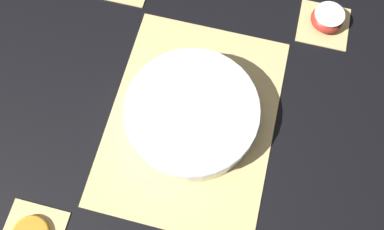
% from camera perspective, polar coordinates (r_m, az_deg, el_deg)
% --- Properties ---
extents(ground_plane, '(6.00, 6.00, 0.00)m').
position_cam_1_polar(ground_plane, '(0.88, 0.00, -0.77)').
color(ground_plane, black).
extents(bamboo_mat_center, '(0.51, 0.38, 0.01)m').
position_cam_1_polar(bamboo_mat_center, '(0.88, 0.00, -0.71)').
color(bamboo_mat_center, '#D6B775').
rests_on(bamboo_mat_center, ground_plane).
extents(coaster_mat_far_left, '(0.13, 0.13, 0.01)m').
position_cam_1_polar(coaster_mat_far_left, '(1.05, 19.42, 12.87)').
color(coaster_mat_far_left, '#D6B775').
rests_on(coaster_mat_far_left, ground_plane).
extents(fruit_salad_bowl, '(0.30, 0.30, 0.07)m').
position_cam_1_polar(fruit_salad_bowl, '(0.84, -0.01, 0.27)').
color(fruit_salad_bowl, silver).
rests_on(fruit_salad_bowl, bamboo_mat_center).
extents(apple_half, '(0.08, 0.08, 0.04)m').
position_cam_1_polar(apple_half, '(1.03, 19.89, 13.64)').
color(apple_half, '#B72D23').
rests_on(apple_half, coaster_mat_far_left).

